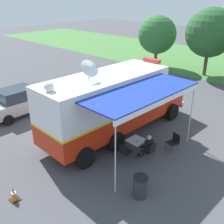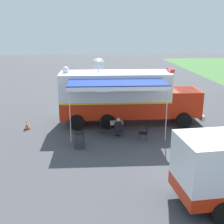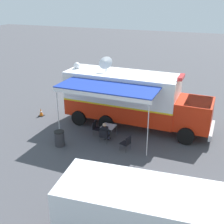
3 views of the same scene
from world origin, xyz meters
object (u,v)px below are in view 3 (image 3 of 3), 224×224
Objects in this scene: folding_chair_beside_table at (96,127)px; water_bottle at (105,125)px; folding_table at (109,127)px; folding_chair_spare_by_truck at (127,142)px; command_truck at (132,98)px; traffic_cone at (41,112)px; car_behind_truck at (126,83)px; folding_chair_at_table at (104,135)px; seated_responder at (105,132)px; trash_bin at (60,138)px.

water_bottle is at bearing 76.11° from folding_chair_beside_table.
folding_chair_spare_by_truck reaches higher than folding_table.
command_truck reaches higher than traffic_cone.
car_behind_truck is (-8.30, -1.63, 0.21)m from folding_table.
traffic_cone is (-2.11, -5.74, -0.23)m from folding_chair_at_table.
folding_chair_at_table is 0.70× the size of seated_responder.
traffic_cone is at bearing -104.99° from folding_chair_beside_table.
folding_chair_beside_table is (-0.01, -0.85, -0.16)m from folding_table.
command_truck is 7.64× the size of seated_responder.
folding_chair_beside_table is at bearing -132.70° from folding_chair_at_table.
seated_responder is 0.30× the size of car_behind_truck.
car_behind_truck is at bearing -168.91° from folding_table.
command_truck reaches higher than trash_bin.
folding_chair_at_table is 0.21× the size of car_behind_truck.
folding_chair_at_table is (0.80, 0.03, -0.16)m from folding_table.
folding_table is at bearing -127.22° from folding_chair_spare_by_truck.
command_truck is 10.97× the size of folding_chair_beside_table.
water_bottle is 0.26× the size of folding_chair_spare_by_truck.
car_behind_truck reaches higher than traffic_cone.
command_truck is at bearing 158.43° from folding_table.
folding_chair_spare_by_truck is 9.98m from car_behind_truck.
water_bottle is 0.26× the size of folding_chair_at_table.
folding_chair_spare_by_truck is 0.21× the size of car_behind_truck.
folding_chair_beside_table is at bearing -38.98° from command_truck.
traffic_cone is at bearing -133.66° from trash_bin.
seated_responder is 9.06m from car_behind_truck.
trash_bin is at bearing -48.19° from water_bottle.
car_behind_truck is at bearing 149.71° from traffic_cone.
trash_bin reaches higher than folding_chair_spare_by_truck.
command_truck is at bearing -167.59° from folding_chair_spare_by_truck.
trash_bin is 10.32m from car_behind_truck.
folding_chair_beside_table is at bearing -103.89° from water_bottle.
folding_chair_beside_table reaches higher than folding_table.
folding_chair_spare_by_truck is (1.02, 1.72, -0.32)m from water_bottle.
folding_chair_beside_table is at bearing -125.18° from seated_responder.
seated_responder is at bearing 25.13° from water_bottle.
seated_responder is (2.69, -0.79, -1.29)m from command_truck.
folding_table is at bearing 77.03° from traffic_cone.
folding_table is 0.90× the size of trash_bin.
water_bottle reaches higher than traffic_cone.
folding_table is at bearing 130.44° from water_bottle.
water_bottle is at bearing -24.14° from command_truck.
folding_table is 0.94× the size of folding_chair_at_table.
car_behind_truck reaches higher than folding_table.
water_bottle is 2.02m from folding_chair_spare_by_truck.
car_behind_truck reaches higher than folding_chair_at_table.
water_bottle is 0.39× the size of traffic_cone.
car_behind_truck is (-6.21, -2.45, -1.06)m from command_truck.
traffic_cone is (-3.31, -3.47, -0.18)m from trash_bin.
traffic_cone is at bearing -102.97° from folding_table.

